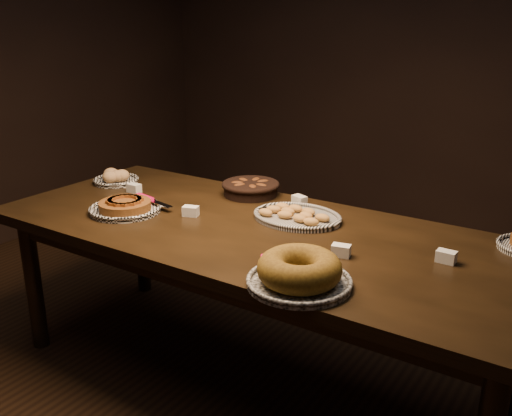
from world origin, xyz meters
The scene contains 8 objects.
ground centered at (0.00, 0.00, 0.00)m, with size 5.00×5.00×0.00m, color black.
buffet_table centered at (0.00, 0.00, 0.68)m, with size 2.40×1.00×0.75m.
apple_tart_plate centered at (-0.62, -0.16, 0.77)m, with size 0.35×0.34×0.06m.
madeleine_platter centered at (0.09, 0.19, 0.77)m, with size 0.41×0.33×0.05m.
bundt_cake_plate centered at (0.43, -0.38, 0.80)m, with size 0.38×0.38×0.11m.
croissant_basket centered at (-0.28, 0.38, 0.79)m, with size 0.29×0.29×0.07m.
bread_roll_plate centered at (-1.02, 0.16, 0.78)m, with size 0.24×0.24×0.08m.
tent_cards centered at (0.02, 0.09, 0.77)m, with size 1.67×0.52×0.04m.
Camera 1 is at (1.26, -1.91, 1.61)m, focal length 40.00 mm.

